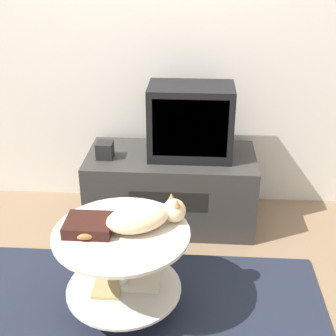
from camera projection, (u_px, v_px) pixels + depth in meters
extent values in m
plane|color=#7F664C|center=(139.00, 319.00, 2.41)|extent=(12.00, 12.00, 0.00)
cube|color=silver|center=(158.00, 18.00, 3.01)|extent=(8.00, 0.05, 2.60)
cube|color=#1E2333|center=(139.00, 317.00, 2.40)|extent=(1.94, 1.07, 0.02)
cube|color=#33302D|center=(171.00, 188.00, 3.15)|extent=(1.10, 0.54, 0.50)
cube|color=black|center=(169.00, 202.00, 2.89)|extent=(0.49, 0.01, 0.14)
cube|color=black|center=(191.00, 121.00, 2.94)|extent=(0.53, 0.32, 0.46)
cube|color=black|center=(190.00, 129.00, 2.79)|extent=(0.45, 0.01, 0.36)
cube|color=black|center=(105.00, 150.00, 2.98)|extent=(0.10, 0.10, 0.10)
cylinder|color=#B2B2B7|center=(125.00, 308.00, 2.44)|extent=(0.28, 0.28, 0.01)
cylinder|color=#B7B7BC|center=(123.00, 274.00, 2.34)|extent=(0.04, 0.04, 0.47)
cylinder|color=beige|center=(124.00, 288.00, 2.38)|extent=(0.58, 0.58, 0.01)
cylinder|color=beige|center=(121.00, 233.00, 2.23)|extent=(0.66, 0.66, 0.02)
cube|color=beige|center=(142.00, 281.00, 2.40)|extent=(0.19, 0.16, 0.03)
cube|color=tan|center=(107.00, 290.00, 2.34)|extent=(0.14, 0.13, 0.02)
cube|color=black|center=(89.00, 225.00, 2.23)|extent=(0.23, 0.19, 0.06)
ellipsoid|color=beige|center=(138.00, 218.00, 2.22)|extent=(0.36, 0.31, 0.12)
sphere|color=beige|center=(174.00, 211.00, 2.29)|extent=(0.12, 0.12, 0.12)
cone|color=#B2703D|center=(171.00, 197.00, 2.29)|extent=(0.04, 0.04, 0.04)
cone|color=#B2703D|center=(177.00, 203.00, 2.24)|extent=(0.04, 0.04, 0.04)
ellipsoid|color=#B2703D|center=(95.00, 234.00, 2.17)|extent=(0.17, 0.11, 0.04)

